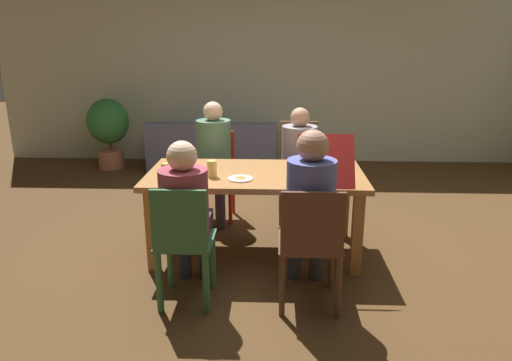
{
  "coord_description": "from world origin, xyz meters",
  "views": [
    {
      "loc": [
        0.16,
        -3.74,
        1.78
      ],
      "look_at": [
        0.0,
        0.1,
        0.62
      ],
      "focal_mm": 32.86,
      "sensor_mm": 36.0,
      "label": 1
    }
  ],
  "objects": [
    {
      "name": "potted_plant",
      "position": [
        -2.2,
        2.73,
        0.61
      ],
      "size": [
        0.58,
        0.58,
        1.0
      ],
      "color": "#BC7556",
      "rests_on": "ground"
    },
    {
      "name": "chair_1",
      "position": [
        -0.45,
        0.87,
        0.5
      ],
      "size": [
        0.39,
        0.39,
        0.89
      ],
      "color": "red",
      "rests_on": "ground"
    },
    {
      "name": "couch",
      "position": [
        -0.71,
        2.72,
        0.27
      ],
      "size": [
        1.76,
        0.88,
        0.72
      ],
      "color": "slate",
      "rests_on": "ground"
    },
    {
      "name": "ground_plane",
      "position": [
        0.0,
        0.0,
        0.0
      ],
      "size": [
        20.0,
        20.0,
        0.0
      ],
      "primitive_type": "plane",
      "color": "#4F351B"
    },
    {
      "name": "chair_3",
      "position": [
        0.4,
        -0.88,
        0.49
      ],
      "size": [
        0.42,
        0.45,
        0.88
      ],
      "color": "#533424",
      "rests_on": "ground"
    },
    {
      "name": "person_2",
      "position": [
        -0.45,
        -0.73,
        0.68
      ],
      "size": [
        0.33,
        0.54,
        1.15
      ],
      "color": "#2E2E37",
      "rests_on": "ground"
    },
    {
      "name": "plate_1",
      "position": [
        -0.11,
        -0.21,
        0.73
      ],
      "size": [
        0.2,
        0.2,
        0.03
      ],
      "color": "white",
      "rests_on": "dining_table"
    },
    {
      "name": "dining_table",
      "position": [
        0.0,
        0.0,
        0.63
      ],
      "size": [
        1.79,
        0.9,
        0.72
      ],
      "color": "#A7703D",
      "rests_on": "ground"
    },
    {
      "name": "chair_0",
      "position": [
        0.4,
        0.92,
        0.52
      ],
      "size": [
        0.41,
        0.46,
        0.98
      ],
      "color": "brown",
      "rests_on": "ground"
    },
    {
      "name": "chair_2",
      "position": [
        -0.45,
        -0.87,
        0.46
      ],
      "size": [
        0.38,
        0.4,
        0.88
      ],
      "color": "#34683F",
      "rests_on": "ground"
    },
    {
      "name": "back_wall",
      "position": [
        0.0,
        3.32,
        1.48
      ],
      "size": [
        7.91,
        0.12,
        2.96
      ],
      "primitive_type": "cube",
      "color": "beige",
      "rests_on": "ground"
    },
    {
      "name": "person_0",
      "position": [
        0.4,
        0.77,
        0.68
      ],
      "size": [
        0.35,
        0.5,
        1.15
      ],
      "color": "#423747",
      "rests_on": "ground"
    },
    {
      "name": "drinking_glass_1",
      "position": [
        -0.34,
        -0.14,
        0.79
      ],
      "size": [
        0.08,
        0.08,
        0.14
      ],
      "primitive_type": "cylinder",
      "color": "#DEC867",
      "rests_on": "dining_table"
    },
    {
      "name": "plate_0",
      "position": [
        -0.52,
        0.01,
        0.73
      ],
      "size": [
        0.22,
        0.22,
        0.03
      ],
      "color": "white",
      "rests_on": "dining_table"
    },
    {
      "name": "drinking_glass_0",
      "position": [
        -0.7,
        -0.22,
        0.79
      ],
      "size": [
        0.06,
        0.06,
        0.13
      ],
      "primitive_type": "cylinder",
      "color": "#D9C45A",
      "rests_on": "dining_table"
    },
    {
      "name": "person_3",
      "position": [
        0.4,
        -0.73,
        0.72
      ],
      "size": [
        0.33,
        0.54,
        1.23
      ],
      "color": "#2F3439",
      "rests_on": "ground"
    },
    {
      "name": "person_1",
      "position": [
        -0.45,
        0.74,
        0.71
      ],
      "size": [
        0.34,
        0.49,
        1.21
      ],
      "color": "#3B3247",
      "rests_on": "ground"
    },
    {
      "name": "pizza_box_0",
      "position": [
        0.53,
        -0.16,
        0.78
      ],
      "size": [
        0.41,
        0.62,
        0.39
      ],
      "color": "red",
      "rests_on": "dining_table"
    }
  ]
}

